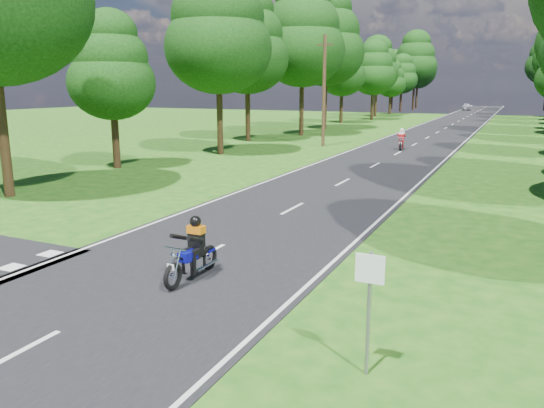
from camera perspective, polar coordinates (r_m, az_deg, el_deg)
The scene contains 9 objects.
ground at distance 12.77m, azimuth -12.09°, elevation -7.95°, with size 160.00×160.00×0.00m, color #185012.
main_road at distance 60.07m, azimuth 18.19°, elevation 7.78°, with size 7.00×140.00×0.02m, color black.
road_markings at distance 58.23m, azimuth 17.82°, elevation 7.68°, with size 7.40×140.00×0.01m.
treeline at distance 69.88m, azimuth 20.96°, elevation 14.96°, with size 40.00×115.35×14.78m.
telegraph_pole at distance 39.77m, azimuth 5.62°, elevation 12.05°, with size 1.20×0.26×8.00m.
road_sign at distance 8.27m, azimuth 10.41°, elevation -9.50°, with size 0.45×0.07×2.00m.
rider_near_blue at distance 12.38m, azimuth -8.67°, elevation -4.76°, with size 0.59×1.78×1.48m, color #0D0E8F, non-canonical shape.
rider_far_red at distance 38.48m, azimuth 13.74°, elevation 6.80°, with size 0.60×1.79×1.49m, color #9A0B0C, non-canonical shape.
distant_car at distance 105.45m, azimuth 20.18°, elevation 9.81°, with size 1.50×3.73×1.27m, color silver.
Camera 1 is at (7.36, -9.45, 4.43)m, focal length 35.00 mm.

